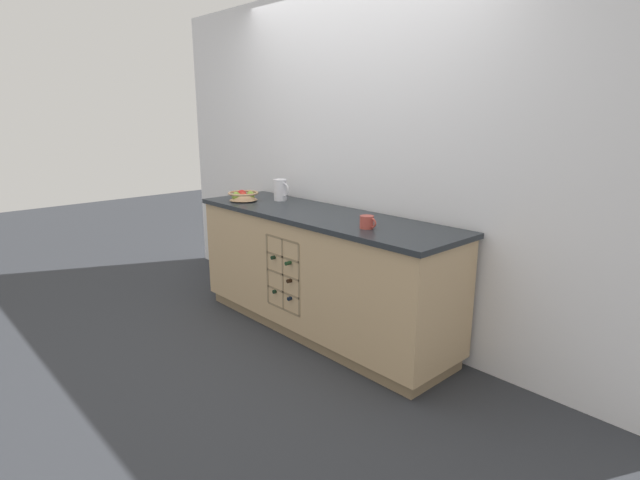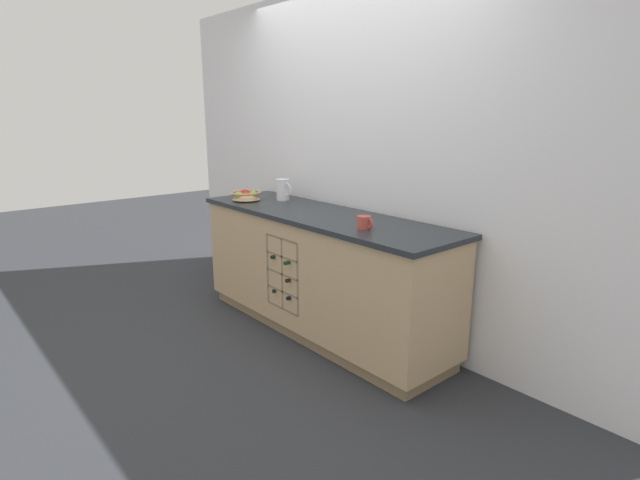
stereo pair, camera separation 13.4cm
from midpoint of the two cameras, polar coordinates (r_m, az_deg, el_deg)
name	(u,v)px [view 2 (the right image)]	position (r m, az deg, el deg)	size (l,w,h in m)	color
ground_plane	(320,329)	(3.91, 1.00, -10.20)	(14.00, 14.00, 0.00)	#2D3035
back_wall	(357,160)	(3.82, 5.28, 9.07)	(4.61, 0.06, 2.55)	white
kitchen_island	(320,272)	(3.74, 0.99, -3.72)	(2.25, 0.66, 0.92)	#8B7354
fruit_bowl	(246,195)	(4.18, -7.54, 5.13)	(0.25, 0.25, 0.09)	tan
white_pitcher	(283,189)	(4.15, -3.32, 5.82)	(0.17, 0.11, 0.18)	white
ceramic_mug	(364,222)	(3.15, 6.30, 2.01)	(0.12, 0.09, 0.08)	#B7473D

